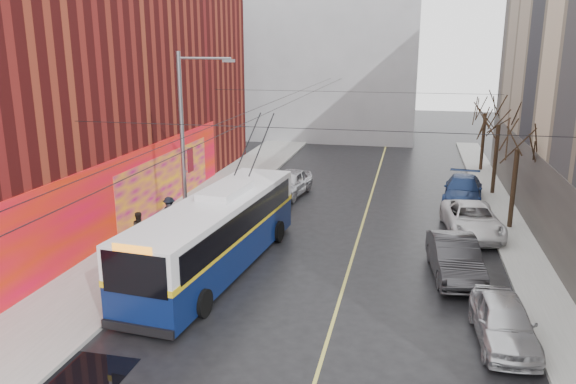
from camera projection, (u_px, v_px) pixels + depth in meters
The scene contains 22 objects.
ground at pixel (260, 384), 15.83m from camera, with size 140.00×140.00×0.00m, color black.
sidewalk_left at pixel (171, 229), 28.81m from camera, with size 4.00×60.00×0.15m, color gray.
sidewalk_right at pixel (523, 255), 25.25m from camera, with size 2.00×60.00×0.15m, color gray.
lane_line at pixel (360, 231), 28.73m from camera, with size 0.12×50.00×0.01m, color #BFB74C.
building_left at pixel (43, 87), 30.60m from camera, with size 12.11×36.00×14.00m.
building_far at pixel (318, 47), 57.23m from camera, with size 20.50×12.10×18.00m.
streetlight_pole at pixel (186, 146), 25.31m from camera, with size 2.65×0.60×9.00m.
catenary_wires at pixel (287, 105), 28.70m from camera, with size 18.00×60.00×0.22m.
tree_near at pixel (519, 134), 27.77m from camera, with size 3.20×3.20×6.40m.
tree_mid at pixel (500, 112), 34.30m from camera, with size 3.20×3.20×6.68m.
tree_far at pixel (486, 103), 40.94m from camera, with size 3.20×3.20×6.57m.
puddle at pixel (71, 382), 15.95m from camera, with size 2.80×3.05×0.01m, color black.
pigeons_flying at pixel (267, 86), 24.11m from camera, with size 3.23×3.11×2.01m.
trolleybus at pixel (217, 232), 23.50m from camera, with size 3.82×12.70×5.95m.
parked_car_a at pixel (504, 321), 17.88m from camera, with size 1.75×4.34×1.48m, color silver.
parked_car_b at pixel (455, 258), 22.98m from camera, with size 1.74×4.99×1.64m, color #2B2A2D.
parked_car_c at pixel (472, 219), 28.17m from camera, with size 2.54×5.50×1.53m, color silver.
parked_car_d at pixel (463, 190), 33.77m from camera, with size 2.19×5.38×1.56m, color navy.
following_car at pixel (289, 183), 35.28m from camera, with size 1.93×4.81×1.64m, color #B4B4B9.
pedestrian_a at pixel (171, 223), 26.66m from camera, with size 0.67×0.44×1.83m, color black.
pedestrian_b at pixel (140, 230), 25.82m from camera, with size 0.83×0.65×1.71m, color black.
pedestrian_c at pixel (170, 213), 28.50m from camera, with size 1.08×0.62×1.67m, color black.
Camera 1 is at (3.79, -13.41, 9.31)m, focal length 35.00 mm.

